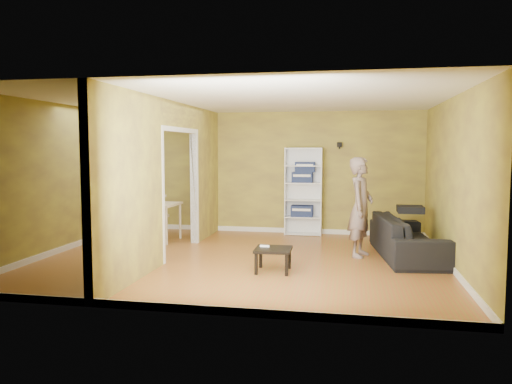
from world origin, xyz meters
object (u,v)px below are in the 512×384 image
sofa (408,231)px  bookshelf (304,191)px  coffee_table (273,252)px  chair_left (116,217)px  chair_far (160,214)px  chair_near (133,223)px  person (361,198)px  dining_table (147,207)px

sofa → bookshelf: size_ratio=1.27×
sofa → coffee_table: sofa is taller
bookshelf → coffee_table: bookshelf is taller
bookshelf → chair_left: size_ratio=2.04×
chair_left → chair_far: chair_left is taller
chair_left → chair_near: chair_left is taller
coffee_table → chair_left: 4.10m
coffee_table → chair_far: 3.89m
coffee_table → chair_near: bearing=153.5°
chair_far → coffee_table: bearing=119.9°
sofa → chair_left: size_ratio=2.59×
person → coffee_table: bearing=151.6°
sofa → chair_near: bearing=83.1°
person → bookshelf: 2.31m
bookshelf → coffee_table: (-0.14, -3.32, -0.62)m
chair_left → chair_near: (0.67, -0.64, -0.01)m
chair_near → bookshelf: bearing=25.9°
dining_table → chair_near: bearing=-92.7°
bookshelf → coffee_table: 3.38m
person → chair_near: bearing=104.3°
dining_table → chair_near: size_ratio=1.36×
person → chair_near: person is taller
bookshelf → chair_left: bearing=-161.2°
person → chair_left: (-4.82, 0.75, -0.53)m
sofa → bookshelf: 2.74m
sofa → dining_table: 4.94m
coffee_table → chair_far: bearing=136.7°
bookshelf → person: bearing=-60.2°
chair_near → chair_far: bearing=82.1°
person → chair_far: bearing=87.7°
coffee_table → chair_near: size_ratio=0.60×
bookshelf → chair_far: bearing=-167.5°
sofa → bookshelf: (-1.93, 1.89, 0.48)m
sofa → chair_far: bearing=69.0°
coffee_table → chair_near: 3.21m
chair_left → chair_far: bearing=151.9°
person → coffee_table: 1.96m
bookshelf → chair_near: 3.58m
bookshelf → chair_far: size_ratio=2.11×
sofa → chair_left: bearing=76.7°
chair_left → sofa: bearing=105.2°
sofa → dining_table: size_ratio=1.95×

